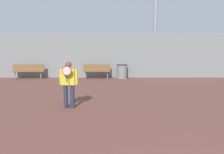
{
  "coord_description": "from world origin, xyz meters",
  "views": [
    {
      "loc": [
        -1.49,
        -2.4,
        2.11
      ],
      "look_at": [
        -1.44,
        7.38,
        0.89
      ],
      "focal_mm": 42.0,
      "sensor_mm": 36.0,
      "label": 1
    }
  ],
  "objects_px": {
    "bench_courtside_near": "(97,70)",
    "bench_courtside_far": "(28,70)",
    "tennis_player": "(69,82)",
    "trash_bin": "(122,71)"
  },
  "relations": [
    {
      "from": "tennis_player",
      "to": "trash_bin",
      "type": "relative_size",
      "value": 1.79
    },
    {
      "from": "bench_courtside_far",
      "to": "trash_bin",
      "type": "xyz_separation_m",
      "value": [
        5.81,
        0.14,
        -0.13
      ]
    },
    {
      "from": "tennis_player",
      "to": "trash_bin",
      "type": "height_order",
      "value": "tennis_player"
    },
    {
      "from": "tennis_player",
      "to": "trash_bin",
      "type": "xyz_separation_m",
      "value": [
        2.1,
        7.69,
        -0.45
      ]
    },
    {
      "from": "bench_courtside_near",
      "to": "bench_courtside_far",
      "type": "height_order",
      "value": "same"
    },
    {
      "from": "tennis_player",
      "to": "bench_courtside_near",
      "type": "height_order",
      "value": "tennis_player"
    },
    {
      "from": "bench_courtside_near",
      "to": "trash_bin",
      "type": "xyz_separation_m",
      "value": [
        1.58,
        0.14,
        -0.13
      ]
    },
    {
      "from": "bench_courtside_near",
      "to": "bench_courtside_far",
      "type": "xyz_separation_m",
      "value": [
        -4.23,
        0.0,
        0.0
      ]
    },
    {
      "from": "tennis_player",
      "to": "bench_courtside_near",
      "type": "distance_m",
      "value": 7.57
    },
    {
      "from": "trash_bin",
      "to": "tennis_player",
      "type": "bearing_deg",
      "value": -105.28
    }
  ]
}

